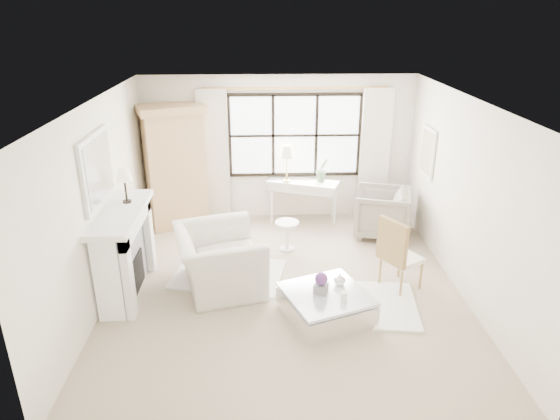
# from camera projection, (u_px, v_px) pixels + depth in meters

# --- Properties ---
(floor) EXTENTS (5.50, 5.50, 0.00)m
(floor) POSITION_uv_depth(u_px,v_px,m) (285.00, 288.00, 7.29)
(floor) COLOR tan
(floor) RESTS_ON ground
(ceiling) EXTENTS (5.50, 5.50, 0.00)m
(ceiling) POSITION_uv_depth(u_px,v_px,m) (286.00, 102.00, 6.26)
(ceiling) COLOR silver
(ceiling) RESTS_ON ground
(wall_back) EXTENTS (5.00, 0.00, 5.00)m
(wall_back) POSITION_uv_depth(u_px,v_px,m) (279.00, 148.00, 9.32)
(wall_back) COLOR white
(wall_back) RESTS_ON ground
(wall_front) EXTENTS (5.00, 0.00, 5.00)m
(wall_front) POSITION_uv_depth(u_px,v_px,m) (301.00, 319.00, 4.23)
(wall_front) COLOR white
(wall_front) RESTS_ON ground
(wall_left) EXTENTS (0.00, 5.50, 5.50)m
(wall_left) POSITION_uv_depth(u_px,v_px,m) (100.00, 204.00, 6.69)
(wall_left) COLOR white
(wall_left) RESTS_ON ground
(wall_right) EXTENTS (0.00, 5.50, 5.50)m
(wall_right) POSITION_uv_depth(u_px,v_px,m) (467.00, 199.00, 6.86)
(wall_right) COLOR white
(wall_right) RESTS_ON ground
(window_pane) EXTENTS (2.40, 0.02, 1.50)m
(window_pane) POSITION_uv_depth(u_px,v_px,m) (295.00, 135.00, 9.21)
(window_pane) COLOR white
(window_pane) RESTS_ON wall_back
(window_frame) EXTENTS (2.50, 0.04, 1.50)m
(window_frame) POSITION_uv_depth(u_px,v_px,m) (295.00, 136.00, 9.21)
(window_frame) COLOR black
(window_frame) RESTS_ON wall_back
(curtain_rod) EXTENTS (3.30, 0.04, 0.04)m
(curtain_rod) POSITION_uv_depth(u_px,v_px,m) (295.00, 88.00, 8.83)
(curtain_rod) COLOR #C39043
(curtain_rod) RESTS_ON wall_back
(curtain_left) EXTENTS (0.55, 0.10, 2.47)m
(curtain_left) POSITION_uv_depth(u_px,v_px,m) (214.00, 157.00, 9.23)
(curtain_left) COLOR beige
(curtain_left) RESTS_ON ground
(curtain_right) EXTENTS (0.55, 0.10, 2.47)m
(curtain_right) POSITION_uv_depth(u_px,v_px,m) (375.00, 155.00, 9.33)
(curtain_right) COLOR white
(curtain_right) RESTS_ON ground
(fireplace) EXTENTS (0.58, 1.66, 1.26)m
(fireplace) POSITION_uv_depth(u_px,v_px,m) (123.00, 251.00, 6.96)
(fireplace) COLOR white
(fireplace) RESTS_ON ground
(mirror_frame) EXTENTS (0.05, 1.15, 0.95)m
(mirror_frame) POSITION_uv_depth(u_px,v_px,m) (97.00, 169.00, 6.50)
(mirror_frame) COLOR silver
(mirror_frame) RESTS_ON wall_left
(mirror_glass) EXTENTS (0.02, 1.00, 0.80)m
(mirror_glass) POSITION_uv_depth(u_px,v_px,m) (99.00, 169.00, 6.50)
(mirror_glass) COLOR silver
(mirror_glass) RESTS_ON wall_left
(art_frame) EXTENTS (0.04, 0.62, 0.82)m
(art_frame) POSITION_uv_depth(u_px,v_px,m) (428.00, 152.00, 8.36)
(art_frame) COLOR white
(art_frame) RESTS_ON wall_right
(art_canvas) EXTENTS (0.01, 0.52, 0.72)m
(art_canvas) POSITION_uv_depth(u_px,v_px,m) (427.00, 152.00, 8.36)
(art_canvas) COLOR #BDAF93
(art_canvas) RESTS_ON wall_right
(mantel_lamp) EXTENTS (0.22, 0.22, 0.51)m
(mantel_lamp) POSITION_uv_depth(u_px,v_px,m) (124.00, 176.00, 6.85)
(mantel_lamp) COLOR black
(mantel_lamp) RESTS_ON fireplace
(armoire) EXTENTS (1.30, 1.06, 2.24)m
(armoire) POSITION_uv_depth(u_px,v_px,m) (175.00, 166.00, 9.01)
(armoire) COLOR tan
(armoire) RESTS_ON floor
(console_table) EXTENTS (1.38, 0.87, 0.80)m
(console_table) POSITION_uv_depth(u_px,v_px,m) (303.00, 201.00, 9.42)
(console_table) COLOR white
(console_table) RESTS_ON floor
(console_lamp) EXTENTS (0.28, 0.28, 0.69)m
(console_lamp) POSITION_uv_depth(u_px,v_px,m) (287.00, 153.00, 9.03)
(console_lamp) COLOR #B3913E
(console_lamp) RESTS_ON console_table
(orchid_plant) EXTENTS (0.31, 0.29, 0.44)m
(orchid_plant) POSITION_uv_depth(u_px,v_px,m) (322.00, 170.00, 9.18)
(orchid_plant) COLOR #506946
(orchid_plant) RESTS_ON console_table
(side_table) EXTENTS (0.40, 0.40, 0.51)m
(side_table) POSITION_uv_depth(u_px,v_px,m) (287.00, 231.00, 8.32)
(side_table) COLOR silver
(side_table) RESTS_ON floor
(rug_left) EXTENTS (1.81, 1.44, 0.03)m
(rug_left) POSITION_uv_depth(u_px,v_px,m) (229.00, 274.00, 7.63)
(rug_left) COLOR white
(rug_left) RESTS_ON floor
(rug_right) EXTENTS (1.72, 1.37, 0.03)m
(rug_right) POSITION_uv_depth(u_px,v_px,m) (358.00, 304.00, 6.87)
(rug_right) COLOR white
(rug_right) RESTS_ON floor
(club_armchair) EXTENTS (1.47, 1.59, 0.87)m
(club_armchair) POSITION_uv_depth(u_px,v_px,m) (219.00, 260.00, 7.16)
(club_armchair) COLOR beige
(club_armchair) RESTS_ON floor
(wingback_chair) EXTENTS (1.15, 1.13, 0.85)m
(wingback_chair) POSITION_uv_depth(u_px,v_px,m) (382.00, 213.00, 8.83)
(wingback_chair) COLOR gray
(wingback_chair) RESTS_ON floor
(french_chair) EXTENTS (0.66, 0.66, 1.08)m
(french_chair) POSITION_uv_depth(u_px,v_px,m) (400.00, 268.00, 7.19)
(french_chair) COLOR #AD8448
(french_chair) RESTS_ON floor
(coffee_table) EXTENTS (1.29, 1.29, 0.38)m
(coffee_table) POSITION_uv_depth(u_px,v_px,m) (326.00, 306.00, 6.52)
(coffee_table) COLOR white
(coffee_table) RESTS_ON floor
(planter_box) EXTENTS (0.22, 0.22, 0.12)m
(planter_box) POSITION_uv_depth(u_px,v_px,m) (321.00, 288.00, 6.43)
(planter_box) COLOR slate
(planter_box) RESTS_ON coffee_table
(planter_flowers) EXTENTS (0.16, 0.16, 0.16)m
(planter_flowers) POSITION_uv_depth(u_px,v_px,m) (321.00, 279.00, 6.37)
(planter_flowers) COLOR #612F75
(planter_flowers) RESTS_ON planter_box
(pillar_candle) EXTENTS (0.08, 0.08, 0.12)m
(pillar_candle) POSITION_uv_depth(u_px,v_px,m) (344.00, 296.00, 6.25)
(pillar_candle) COLOR white
(pillar_candle) RESTS_ON coffee_table
(coffee_vase) EXTENTS (0.20, 0.20, 0.16)m
(coffee_vase) POSITION_uv_depth(u_px,v_px,m) (340.00, 279.00, 6.60)
(coffee_vase) COLOR silver
(coffee_vase) RESTS_ON coffee_table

